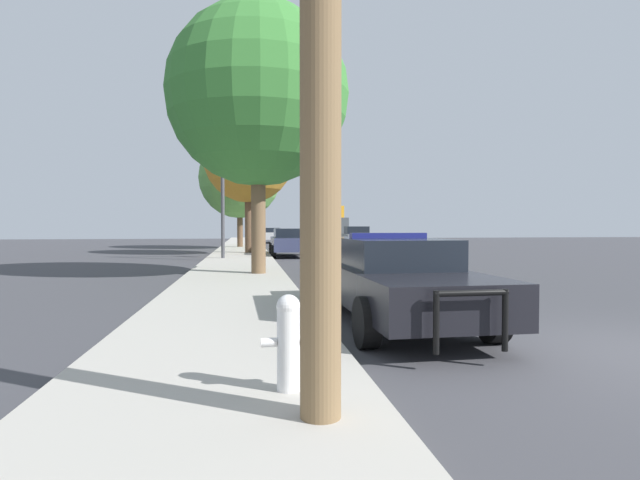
# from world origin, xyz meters

# --- Properties ---
(ground_plane) EXTENTS (110.00, 110.00, 0.00)m
(ground_plane) POSITION_xyz_m (0.00, 0.00, 0.00)
(ground_plane) COLOR #3D3D42
(sidewalk_left) EXTENTS (3.00, 110.00, 0.13)m
(sidewalk_left) POSITION_xyz_m (-5.10, 0.00, 0.07)
(sidewalk_left) COLOR #ADA89E
(sidewalk_left) RESTS_ON ground_plane
(police_car) EXTENTS (2.11, 5.41, 1.46)m
(police_car) POSITION_xyz_m (-2.40, 2.50, 0.74)
(police_car) COLOR black
(police_car) RESTS_ON ground_plane
(fire_hydrant) EXTENTS (0.48, 0.21, 0.85)m
(fire_hydrant) POSITION_xyz_m (-4.41, -1.07, 0.58)
(fire_hydrant) COLOR white
(fire_hydrant) RESTS_ON sidewalk_left
(traffic_light) EXTENTS (3.55, 0.35, 5.02)m
(traffic_light) POSITION_xyz_m (-4.42, 17.15, 3.67)
(traffic_light) COLOR #424247
(traffic_light) RESTS_ON sidewalk_left
(car_background_oncoming) EXTENTS (2.19, 4.29, 1.51)m
(car_background_oncoming) POSITION_xyz_m (2.70, 28.08, 0.78)
(car_background_oncoming) COLOR slate
(car_background_oncoming) RESTS_ON ground_plane
(car_background_midblock) EXTENTS (1.92, 4.32, 1.43)m
(car_background_midblock) POSITION_xyz_m (-2.67, 19.74, 0.75)
(car_background_midblock) COLOR #333856
(car_background_midblock) RESTS_ON ground_plane
(car_background_distant) EXTENTS (2.01, 4.10, 1.36)m
(car_background_distant) POSITION_xyz_m (-2.58, 39.47, 0.73)
(car_background_distant) COLOR #B7B7BC
(car_background_distant) RESTS_ON ground_plane
(box_truck) EXTENTS (2.77, 6.83, 3.26)m
(box_truck) POSITION_xyz_m (2.18, 38.04, 1.74)
(box_truck) COLOR #474C51
(box_truck) RESTS_ON ground_plane
(tree_sidewalk_far) EXTENTS (5.50, 5.50, 7.44)m
(tree_sidewalk_far) POSITION_xyz_m (-5.23, 28.82, 4.81)
(tree_sidewalk_far) COLOR brown
(tree_sidewalk_far) RESTS_ON sidewalk_left
(tree_sidewalk_mid) EXTENTS (4.79, 4.79, 7.45)m
(tree_sidewalk_mid) POSITION_xyz_m (-4.65, 21.46, 5.16)
(tree_sidewalk_mid) COLOR brown
(tree_sidewalk_mid) RESTS_ON sidewalk_left
(tree_sidewalk_near) EXTENTS (5.50, 5.50, 8.15)m
(tree_sidewalk_near) POSITION_xyz_m (-4.42, 9.84, 5.51)
(tree_sidewalk_near) COLOR brown
(tree_sidewalk_near) RESTS_ON sidewalk_left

